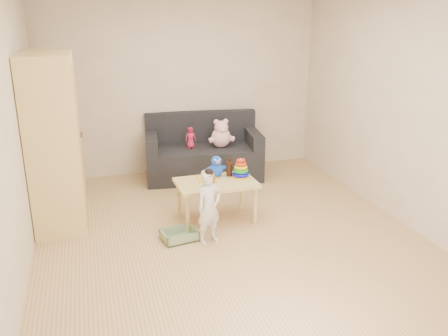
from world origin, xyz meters
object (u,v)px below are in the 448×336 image
object	(u,v)px
play_table	(216,201)
toddler	(209,208)
wardrobe	(54,141)
sofa	(203,162)

from	to	relation	value
play_table	toddler	world-z (taller)	toddler
play_table	wardrobe	bearing A→B (deg)	164.30
wardrobe	sofa	world-z (taller)	wardrobe
wardrobe	sofa	xyz separation A→B (m)	(1.92, 1.00, -0.72)
wardrobe	toddler	bearing A→B (deg)	-33.67
play_table	toddler	bearing A→B (deg)	-112.93
wardrobe	play_table	size ratio (longest dim) A/B	2.12
sofa	play_table	xyz separation A→B (m)	(-0.22, -1.48, 0.01)
wardrobe	sofa	bearing A→B (deg)	27.58
sofa	play_table	bearing A→B (deg)	-91.20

